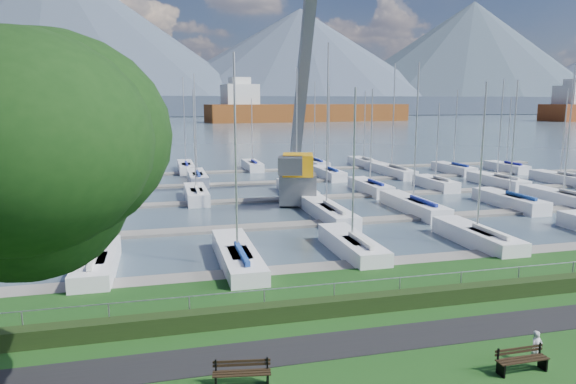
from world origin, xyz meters
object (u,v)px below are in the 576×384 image
object	(u,v)px
bench_right	(521,360)
crane	(299,140)
bench_left	(242,373)
person	(537,345)

from	to	relation	value
bench_right	crane	xyz separation A→B (m)	(0.91, 30.92, 4.91)
bench_left	crane	xyz separation A→B (m)	(9.91, 29.54, 4.91)
bench_right	crane	world-z (taller)	crane
bench_left	crane	distance (m)	31.54
bench_right	person	size ratio (longest dim) A/B	1.45
person	crane	xyz separation A→B (m)	(-0.01, 30.48, 4.70)
bench_right	person	bearing A→B (deg)	24.78
bench_left	bench_right	world-z (taller)	same
bench_left	person	size ratio (longest dim) A/B	1.48
bench_left	person	distance (m)	9.97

